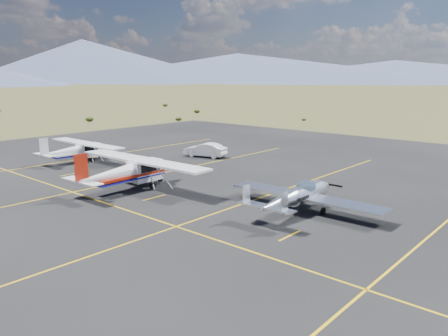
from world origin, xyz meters
TOP-DOWN VIEW (x-y plane):
  - ground at (0.00, 0.00)m, footprint 1600.00×1600.00m
  - apron at (0.00, 7.00)m, footprint 72.00×72.00m
  - aircraft_low_wing at (0.73, -1.69)m, footprint 7.38×10.33m
  - aircraft_cessna at (-2.79, 10.53)m, footprint 7.54×12.61m
  - aircraft_plain at (0.21, 22.90)m, footprint 6.34×10.57m
  - sedan at (10.37, 15.49)m, footprint 2.66×4.65m

SIDE VIEW (x-z plane):
  - ground at x=0.00m, z-range 0.00..0.00m
  - apron at x=0.00m, z-range -0.01..0.01m
  - sedan at x=10.37m, z-range 0.01..1.46m
  - aircraft_low_wing at x=0.73m, z-range -0.05..2.20m
  - aircraft_plain at x=0.21m, z-range -0.15..2.54m
  - aircraft_cessna at x=-2.79m, z-range -0.18..3.02m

